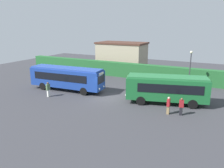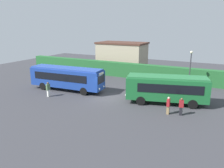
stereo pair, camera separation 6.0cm
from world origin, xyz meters
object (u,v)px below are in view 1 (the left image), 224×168
(bus_green, at_px, (166,88))
(person_far, at_px, (181,106))
(person_center, at_px, (167,87))
(lamppost, at_px, (190,66))
(person_left, at_px, (48,89))
(traffic_cone, at_px, (44,80))
(person_right, at_px, (168,105))
(bus_blue, at_px, (67,77))

(bus_green, xyz_separation_m, person_far, (2.14, -2.67, -0.87))
(bus_green, distance_m, person_far, 3.53)
(person_center, relative_size, lamppost, 0.36)
(person_left, height_order, traffic_cone, person_left)
(person_left, relative_size, person_right, 1.02)
(traffic_cone, bearing_deg, person_far, -10.60)
(bus_blue, xyz_separation_m, person_far, (15.15, -1.85, -0.86))
(traffic_cone, xyz_separation_m, lamppost, (20.39, 5.48, 2.99))
(person_center, xyz_separation_m, person_right, (1.60, -6.10, -0.07))
(bus_blue, relative_size, person_right, 5.83)
(traffic_cone, bearing_deg, bus_green, -3.88)
(person_left, distance_m, traffic_cone, 7.82)
(person_center, bearing_deg, person_right, -51.21)
(person_center, distance_m, person_right, 6.30)
(bus_blue, height_order, person_far, bus_blue)
(person_left, bearing_deg, bus_green, 23.84)
(bus_blue, relative_size, person_left, 5.70)
(lamppost, bearing_deg, person_left, -143.68)
(bus_green, height_order, person_left, bus_green)
(person_center, relative_size, traffic_cone, 3.15)
(bus_blue, xyz_separation_m, bus_green, (13.01, 0.82, 0.01))
(person_far, bearing_deg, person_left, -97.48)
(lamppost, bearing_deg, bus_green, -101.42)
(person_right, bearing_deg, person_left, -175.70)
(bus_green, bearing_deg, person_left, 1.63)
(traffic_cone, bearing_deg, person_center, 5.75)
(person_left, distance_m, person_center, 14.61)
(bus_green, distance_m, traffic_cone, 19.13)
(bus_green, bearing_deg, bus_blue, -11.62)
(person_center, distance_m, traffic_cone, 18.50)
(person_center, distance_m, person_far, 6.44)
(bus_green, height_order, person_far, bus_green)
(lamppost, bearing_deg, person_far, -85.33)
(bus_green, relative_size, traffic_cone, 15.01)
(bus_green, height_order, traffic_cone, bus_green)
(person_left, bearing_deg, bus_blue, 90.99)
(person_right, bearing_deg, bus_green, 107.99)
(person_far, distance_m, lamppost, 9.76)
(bus_blue, xyz_separation_m, person_left, (-0.34, -3.22, -0.83))
(person_far, bearing_deg, bus_green, -153.86)
(person_right, relative_size, lamppost, 0.34)
(person_center, height_order, person_right, person_center)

